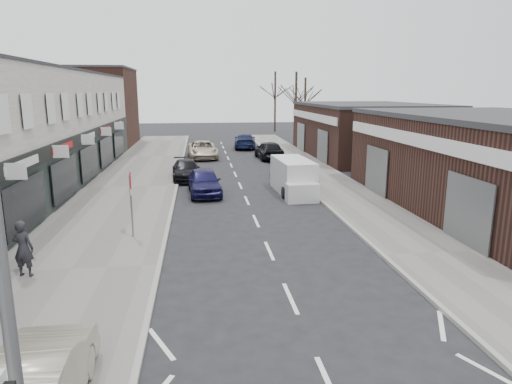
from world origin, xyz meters
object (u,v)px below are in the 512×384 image
object	(u,v)px
parked_car_left_a	(204,182)
parked_car_right_c	(245,141)
parked_car_right_b	(269,150)
street_lamp	(10,204)
parked_car_right_a	(287,166)
warning_sign	(131,185)
pedestrian	(23,248)
white_van	(294,177)
parked_car_left_c	(203,150)
parked_car_left_b	(186,170)

from	to	relation	value
parked_car_left_a	parked_car_right_c	size ratio (longest dim) A/B	0.84
parked_car_right_b	parked_car_right_c	world-z (taller)	parked_car_right_b
parked_car_right_b	parked_car_right_c	distance (m)	7.97
parked_car_left_a	parked_car_right_b	bearing A→B (deg)	62.83
parked_car_right_c	street_lamp	bearing A→B (deg)	86.53
street_lamp	parked_car_right_b	xyz separation A→B (m)	(8.03, 33.77, -3.82)
parked_car_right_b	parked_car_right_a	bearing A→B (deg)	86.14
warning_sign	pedestrian	bearing A→B (deg)	-127.95
white_van	street_lamp	bearing A→B (deg)	-113.09
parked_car_left_a	parked_car_right_a	size ratio (longest dim) A/B	0.96
street_lamp	parked_car_left_c	world-z (taller)	street_lamp
parked_car_right_a	parked_car_left_a	bearing A→B (deg)	43.72
parked_car_left_a	parked_car_right_c	distance (m)	21.50
pedestrian	warning_sign	bearing A→B (deg)	-115.56
white_van	parked_car_right_c	distance (m)	21.30
warning_sign	parked_car_left_a	bearing A→B (deg)	69.52
street_lamp	pedestrian	distance (m)	10.43
street_lamp	parked_car_right_a	world-z (taller)	street_lamp
warning_sign	parked_car_left_b	world-z (taller)	warning_sign
street_lamp	white_van	world-z (taller)	street_lamp
parked_car_right_c	white_van	bearing A→B (deg)	97.54
parked_car_left_c	parked_car_right_b	bearing A→B (deg)	-17.70
warning_sign	white_van	bearing A→B (deg)	43.13
white_van	parked_car_right_a	xyz separation A→B (m)	(0.62, 5.10, -0.17)
white_van	parked_car_left_b	size ratio (longest dim) A/B	1.15
pedestrian	parked_car_right_a	distance (m)	19.93
parked_car_left_a	parked_car_left_c	bearing A→B (deg)	86.22
warning_sign	parked_car_left_a	size ratio (longest dim) A/B	0.62
white_van	parked_car_right_c	size ratio (longest dim) A/B	0.98
parked_car_left_b	parked_car_right_a	distance (m)	6.90
parked_car_right_b	parked_car_right_c	bearing A→B (deg)	-84.47
warning_sign	parked_car_left_a	world-z (taller)	warning_sign
white_van	parked_car_left_c	size ratio (longest dim) A/B	0.95
street_lamp	white_van	xyz separation A→B (m)	(7.41, 20.33, -3.69)
parked_car_left_a	parked_car_right_c	world-z (taller)	parked_car_right_c
parked_car_left_c	parked_car_right_a	world-z (taller)	parked_car_right_a
parked_car_left_b	parked_car_right_c	bearing A→B (deg)	67.50
warning_sign	parked_car_right_a	bearing A→B (deg)	55.56
street_lamp	warning_sign	bearing A→B (deg)	92.84
parked_car_left_a	parked_car_right_c	bearing A→B (deg)	74.46
warning_sign	pedestrian	size ratio (longest dim) A/B	1.49
parked_car_left_b	parked_car_right_a	xyz separation A→B (m)	(6.90, 0.18, 0.11)
parked_car_left_c	parked_car_right_a	distance (m)	11.31
white_van	parked_car_right_c	world-z (taller)	white_van
warning_sign	parked_car_right_b	world-z (taller)	warning_sign
street_lamp	parked_car_right_a	bearing A→B (deg)	72.48
parked_car_left_a	parked_car_left_b	xyz separation A→B (m)	(-1.15, 4.66, -0.10)
pedestrian	street_lamp	bearing A→B (deg)	123.20
street_lamp	parked_car_left_a	world-z (taller)	street_lamp
warning_sign	parked_car_right_a	distance (m)	15.38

